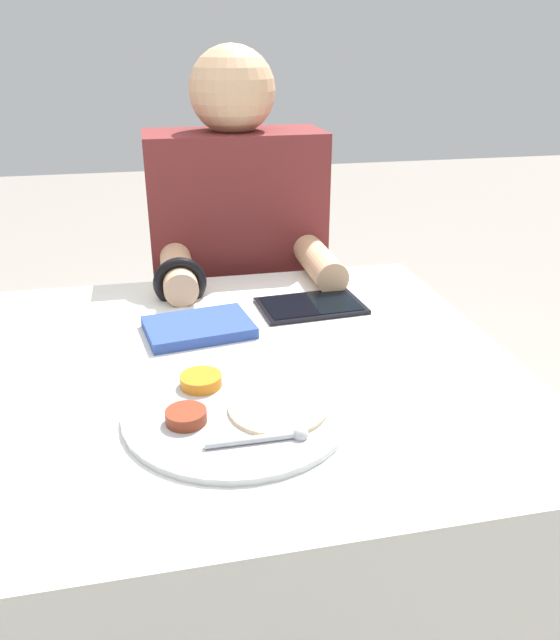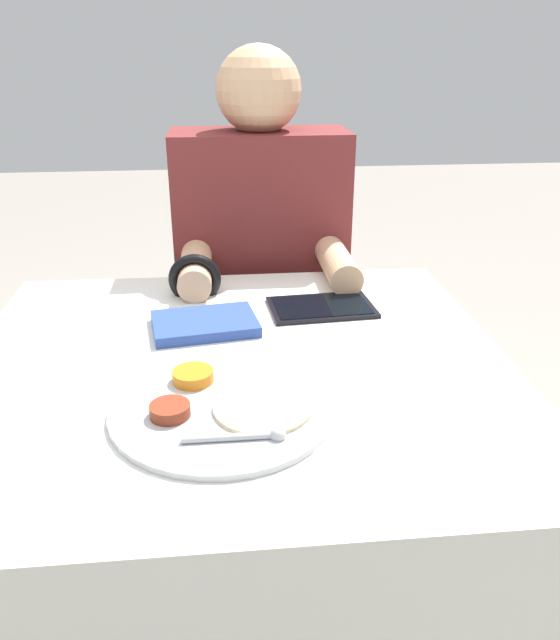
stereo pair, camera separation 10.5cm
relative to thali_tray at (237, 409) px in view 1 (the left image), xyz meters
The scene contains 5 objects.
dining_table 0.42m from the thali_tray, 80.01° to the left, with size 0.91×0.85×0.77m.
thali_tray is the anchor object (origin of this frame).
red_notebook 0.29m from the thali_tray, 95.67° to the left, with size 0.21×0.16×0.02m.
tablet_device 0.41m from the thali_tray, 60.50° to the left, with size 0.21×0.15×0.01m.
person_diner 0.76m from the thali_tray, 81.58° to the left, with size 0.42×0.43×1.26m.
Camera 1 is at (-0.13, -0.91, 1.26)m, focal length 35.00 mm.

